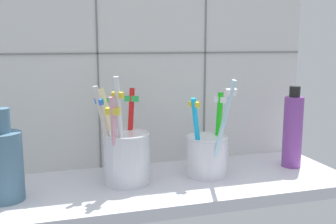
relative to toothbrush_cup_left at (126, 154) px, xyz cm
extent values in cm
cube|color=silver|center=(7.56, -1.12, -6.08)|extent=(64.00, 22.00, 2.00)
cube|color=silver|center=(7.56, 10.88, 15.42)|extent=(64.00, 2.00, 45.00)
cube|color=gray|center=(-3.11, 9.78, 15.42)|extent=(0.30, 0.20, 45.00)
cube|color=gray|center=(18.22, 9.78, 15.42)|extent=(0.30, 0.20, 45.00)
cube|color=gray|center=(7.56, 9.78, 16.82)|extent=(64.00, 0.20, 0.30)
cylinder|color=silver|center=(0.19, -0.04, -0.78)|extent=(7.90, 7.90, 8.61)
torus|color=silver|center=(0.19, -0.04, 3.53)|extent=(8.00, 8.00, 0.50)
cylinder|color=silver|center=(-1.19, -2.56, 4.45)|extent=(2.60, 3.17, 18.38)
cube|color=yellow|center=(-1.66, -3.22, 10.65)|extent=(2.07, 1.81, 1.02)
cylinder|color=#F5E8A7|center=(-1.76, 3.03, 3.02)|extent=(4.19, 6.72, 15.79)
cube|color=green|center=(-2.73, 4.89, 8.64)|extent=(2.18, 1.73, 1.03)
cylinder|color=red|center=(1.50, 3.20, 3.07)|extent=(2.64, 3.37, 15.65)
cube|color=green|center=(1.99, 3.95, 8.95)|extent=(2.61, 2.15, 1.15)
cylinder|color=beige|center=(-3.18, -0.97, 3.64)|extent=(4.55, 1.86, 16.83)
cube|color=blue|center=(-4.36, -1.24, 9.42)|extent=(1.32, 2.57, 0.99)
cylinder|color=pink|center=(-2.20, -2.71, 2.87)|extent=(2.17, 3.04, 15.24)
cube|color=yellow|center=(-2.52, -3.32, 8.14)|extent=(2.44, 1.93, 1.16)
cylinder|color=white|center=(14.92, -0.04, -1.58)|extent=(7.52, 7.52, 7.01)
torus|color=silver|center=(14.92, -0.04, 1.92)|extent=(7.64, 7.64, 0.50)
cylinder|color=#19B5F8|center=(12.65, -1.08, 2.37)|extent=(3.46, 2.71, 14.28)
cube|color=yellow|center=(11.74, -1.68, 8.37)|extent=(1.86, 2.22, 0.98)
cylinder|color=#B3DBED|center=(15.47, -4.92, 4.12)|extent=(2.57, 6.26, 17.83)
cube|color=white|center=(16.07, -6.87, 10.89)|extent=(2.30, 1.53, 1.32)
cylinder|color=#1DD219|center=(17.59, 1.20, 2.55)|extent=(2.68, 2.52, 14.58)
cube|color=white|center=(18.08, 1.63, 8.43)|extent=(2.24, 2.37, 1.12)
cylinder|color=slate|center=(-19.15, -2.31, 0.22)|extent=(5.83, 5.83, 10.61)
cylinder|color=slate|center=(-19.15, -2.31, 7.37)|extent=(2.86, 2.86, 3.68)
cylinder|color=purple|center=(32.69, 0.06, 1.78)|extent=(3.67, 3.67, 13.73)
cylinder|color=black|center=(32.69, 0.06, 9.64)|extent=(2.02, 2.02, 2.00)
camera|label=1|loc=(-11.62, -64.96, 18.78)|focal=42.54mm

